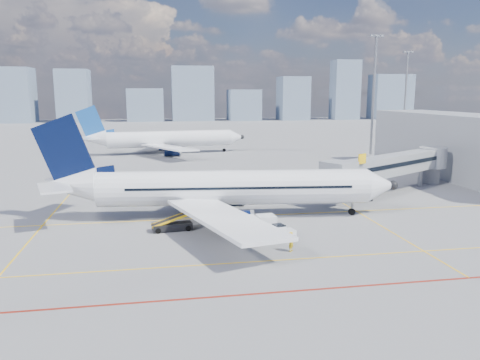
# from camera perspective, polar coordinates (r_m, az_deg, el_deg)

# --- Properties ---
(ground) EXTENTS (420.00, 420.00, 0.00)m
(ground) POSITION_cam_1_polar(r_m,az_deg,el_deg) (43.73, 1.20, -7.16)
(ground) COLOR gray
(ground) RESTS_ON ground
(apron_markings) EXTENTS (90.00, 35.12, 0.01)m
(apron_markings) POSITION_cam_1_polar(r_m,az_deg,el_deg) (39.98, 1.47, -8.88)
(apron_markings) COLOR yellow
(apron_markings) RESTS_ON ground
(jet_bridge) EXTENTS (23.55, 15.78, 6.30)m
(jet_bridge) POSITION_cam_1_polar(r_m,az_deg,el_deg) (66.54, 18.53, 1.74)
(jet_bridge) COLOR #999DA2
(jet_bridge) RESTS_ON ground
(terminal_block) EXTENTS (10.00, 42.00, 10.00)m
(terminal_block) POSITION_cam_1_polar(r_m,az_deg,el_deg) (82.75, 25.66, 3.75)
(terminal_block) COLOR #999DA2
(terminal_block) RESTS_ON ground
(floodlight_mast_ne) EXTENTS (3.20, 0.61, 25.45)m
(floodlight_mast_ne) POSITION_cam_1_polar(r_m,az_deg,el_deg) (106.37, 15.98, 10.30)
(floodlight_mast_ne) COLOR gray
(floodlight_mast_ne) RESTS_ON ground
(floodlight_mast_far) EXTENTS (3.20, 0.61, 25.45)m
(floodlight_mast_far) POSITION_cam_1_polar(r_m,az_deg,el_deg) (149.89, 19.53, 10.05)
(floodlight_mast_far) COLOR gray
(floodlight_mast_far) RESTS_ON ground
(distant_skyline) EXTENTS (256.52, 15.09, 29.84)m
(distant_skyline) POSITION_cam_1_polar(r_m,az_deg,el_deg) (230.89, -10.77, 9.80)
(distant_skyline) COLOR slate
(distant_skyline) RESTS_ON ground
(main_aircraft) EXTENTS (38.78, 33.74, 11.34)m
(main_aircraft) POSITION_cam_1_polar(r_m,az_deg,el_deg) (50.27, -2.59, -1.03)
(main_aircraft) COLOR white
(main_aircraft) RESTS_ON ground
(second_aircraft) EXTENTS (36.74, 31.97, 10.85)m
(second_aircraft) POSITION_cam_1_polar(r_m,az_deg,el_deg) (105.35, -9.35, 4.91)
(second_aircraft) COLOR white
(second_aircraft) RESTS_ON ground
(baggage_tug) EXTENTS (2.46, 1.82, 1.55)m
(baggage_tug) POSITION_cam_1_polar(r_m,az_deg,el_deg) (43.11, 5.09, -6.43)
(baggage_tug) COLOR white
(baggage_tug) RESTS_ON ground
(cargo_dolly) EXTENTS (3.93, 2.01, 2.08)m
(cargo_dolly) POSITION_cam_1_polar(r_m,az_deg,el_deg) (43.73, 2.02, -5.60)
(cargo_dolly) COLOR black
(cargo_dolly) RESTS_ON ground
(belt_loader) EXTENTS (5.61, 1.95, 2.25)m
(belt_loader) POSITION_cam_1_polar(r_m,az_deg,el_deg) (46.57, -8.11, -5.41)
(belt_loader) COLOR black
(belt_loader) RESTS_ON ground
(ramp_worker) EXTENTS (0.71, 0.75, 1.72)m
(ramp_worker) POSITION_cam_1_polar(r_m,az_deg,el_deg) (40.34, 6.29, -7.47)
(ramp_worker) COLOR yellow
(ramp_worker) RESTS_ON ground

